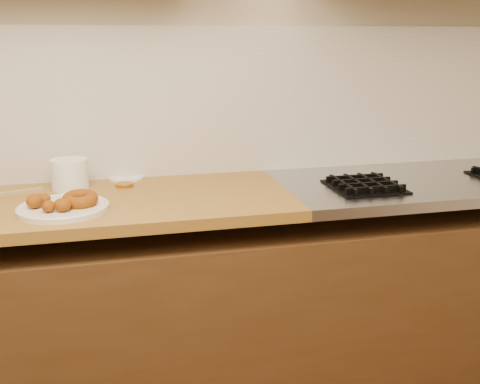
{
  "coord_description": "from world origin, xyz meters",
  "views": [
    {
      "loc": [
        -0.15,
        -0.29,
        1.46
      ],
      "look_at": [
        0.3,
        1.56,
        0.93
      ],
      "focal_mm": 42.0,
      "sensor_mm": 36.0,
      "label": 1
    }
  ],
  "objects": [
    {
      "name": "wall_back",
      "position": [
        0.0,
        2.0,
        1.35
      ],
      "size": [
        4.0,
        0.02,
        2.7
      ],
      "primitive_type": "cube",
      "color": "#B6A98B",
      "rests_on": "ground"
    },
    {
      "name": "fried_dough_chunks",
      "position": [
        -0.35,
        1.56,
        0.94
      ],
      "size": [
        0.17,
        0.19,
        0.05
      ],
      "color": "#7D3802",
      "rests_on": "donut_plate"
    },
    {
      "name": "burner_grates",
      "position": [
        1.13,
        1.61,
        0.91
      ],
      "size": [
        0.91,
        0.26,
        0.03
      ],
      "color": "black",
      "rests_on": "stovetop"
    },
    {
      "name": "backsplash",
      "position": [
        0.0,
        1.99,
        1.2
      ],
      "size": [
        3.6,
        0.02,
        0.6
      ],
      "primitive_type": "cube",
      "color": "#B8B5A5",
      "rests_on": "wall_back"
    },
    {
      "name": "ring_donut",
      "position": [
        -0.25,
        1.57,
        0.94
      ],
      "size": [
        0.13,
        0.14,
        0.05
      ],
      "primitive_type": "torus",
      "rotation": [
        0.1,
        0.0,
        0.14
      ],
      "color": "#7D3802",
      "rests_on": "donut_plate"
    },
    {
      "name": "base_cabinet",
      "position": [
        0.0,
        1.69,
        0.39
      ],
      "size": [
        3.6,
        0.6,
        0.77
      ],
      "primitive_type": "cube",
      "color": "#492F17",
      "rests_on": "floor"
    },
    {
      "name": "tub_lid",
      "position": [
        -0.08,
        1.97,
        0.9
      ],
      "size": [
        0.15,
        0.15,
        0.01
      ],
      "primitive_type": "cylinder",
      "rotation": [
        0.0,
        0.0,
        0.04
      ],
      "color": "silver",
      "rests_on": "butcher_block"
    },
    {
      "name": "wooden_utensil",
      "position": [
        -0.48,
        1.82,
        0.91
      ],
      "size": [
        0.18,
        0.08,
        0.01
      ],
      "primitive_type": "cube",
      "rotation": [
        0.0,
        0.0,
        0.3
      ],
      "color": "#977E50",
      "rests_on": "butcher_block"
    },
    {
      "name": "plastic_tub",
      "position": [
        -0.29,
        1.86,
        0.96
      ],
      "size": [
        0.16,
        0.16,
        0.11
      ],
      "primitive_type": "cylinder",
      "rotation": [
        0.0,
        0.0,
        0.21
      ],
      "color": "white",
      "rests_on": "butcher_block"
    },
    {
      "name": "donut_plate",
      "position": [
        -0.3,
        1.58,
        0.91
      ],
      "size": [
        0.3,
        0.3,
        0.02
      ],
      "primitive_type": "cylinder",
      "color": "silver",
      "rests_on": "butcher_block"
    },
    {
      "name": "brass_jar_lid",
      "position": [
        -0.09,
        1.85,
        0.91
      ],
      "size": [
        0.08,
        0.08,
        0.01
      ],
      "primitive_type": "cylinder",
      "rotation": [
        0.0,
        0.0,
        -0.18
      ],
      "color": "#B97319",
      "rests_on": "butcher_block"
    },
    {
      "name": "stovetop",
      "position": [
        1.15,
        1.69,
        0.88
      ],
      "size": [
        1.3,
        0.62,
        0.04
      ],
      "primitive_type": "cube",
      "color": "#9EA0A5",
      "rests_on": "base_cabinet"
    }
  ]
}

